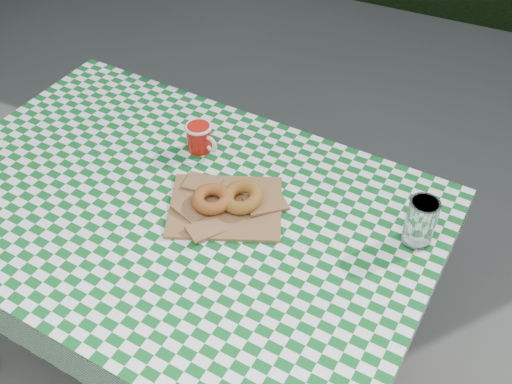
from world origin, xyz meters
TOP-DOWN VIEW (x-y plane):
  - table at (-0.15, 0.02)m, footprint 1.34×0.95m
  - tablecloth at (-0.15, 0.02)m, footprint 1.36×0.97m
  - paper_bag at (-0.03, 0.07)m, footprint 0.34×0.31m
  - bagel_front at (-0.06, 0.05)m, footprint 0.11×0.11m
  - bagel_back at (0.01, 0.09)m, footprint 0.15×0.15m
  - coffee_mug at (-0.20, 0.25)m, footprint 0.17×0.17m
  - drinking_glass at (0.43, 0.16)m, footprint 0.08×0.08m

SIDE VIEW (x-z plane):
  - table at x=-0.15m, z-range 0.00..0.75m
  - tablecloth at x=-0.15m, z-range 0.75..0.76m
  - paper_bag at x=-0.03m, z-range 0.76..0.77m
  - bagel_front at x=-0.06m, z-range 0.77..0.80m
  - bagel_back at x=0.01m, z-range 0.77..0.80m
  - coffee_mug at x=-0.20m, z-range 0.76..0.83m
  - drinking_glass at x=0.43m, z-range 0.76..0.88m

